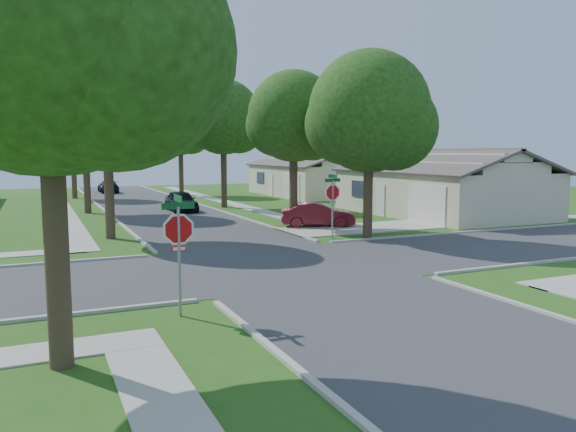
# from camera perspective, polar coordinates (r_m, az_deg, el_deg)

# --- Properties ---
(ground) EXTENTS (100.00, 100.00, 0.00)m
(ground) POSITION_cam_1_polar(r_m,az_deg,el_deg) (20.01, -0.83, -5.03)
(ground) COLOR #275517
(ground) RESTS_ON ground
(road_ns) EXTENTS (7.00, 100.00, 0.02)m
(road_ns) POSITION_cam_1_polar(r_m,az_deg,el_deg) (20.01, -0.83, -5.02)
(road_ns) COLOR #333335
(road_ns) RESTS_ON ground
(sidewalk_ne) EXTENTS (1.20, 40.00, 0.04)m
(sidewalk_ne) POSITION_cam_1_polar(r_m,az_deg,el_deg) (46.31, -6.74, 1.53)
(sidewalk_ne) COLOR #9E9B91
(sidewalk_ne) RESTS_ON ground
(sidewalk_nw) EXTENTS (1.20, 40.00, 0.04)m
(sidewalk_nw) POSITION_cam_1_polar(r_m,az_deg,el_deg) (44.20, -21.99, 0.86)
(sidewalk_nw) COLOR #9E9B91
(sidewalk_nw) RESTS_ON ground
(driveway) EXTENTS (8.80, 3.60, 0.05)m
(driveway) POSITION_cam_1_polar(r_m,az_deg,el_deg) (29.86, 7.68, -1.21)
(driveway) COLOR #9E9B91
(driveway) RESTS_ON ground
(stop_sign_sw) EXTENTS (1.05, 0.80, 2.98)m
(stop_sign_sw) POSITION_cam_1_polar(r_m,az_deg,el_deg) (13.79, -11.04, -1.84)
(stop_sign_sw) COLOR gray
(stop_sign_sw) RESTS_ON ground
(stop_sign_ne) EXTENTS (1.05, 0.80, 2.98)m
(stop_sign_ne) POSITION_cam_1_polar(r_m,az_deg,el_deg) (25.98, 4.55, 2.13)
(stop_sign_ne) COLOR gray
(stop_sign_ne) RESTS_ON ground
(tree_e_near) EXTENTS (4.97, 4.80, 8.28)m
(tree_e_near) POSITION_cam_1_polar(r_m,az_deg,el_deg) (29.82, 0.65, 9.66)
(tree_e_near) COLOR #38281C
(tree_e_near) RESTS_ON ground
(tree_e_mid) EXTENTS (5.59, 5.40, 9.21)m
(tree_e_mid) POSITION_cam_1_polar(r_m,az_deg,el_deg) (41.03, -6.53, 9.61)
(tree_e_mid) COLOR #38281C
(tree_e_mid) RESTS_ON ground
(tree_e_far) EXTENTS (5.17, 5.00, 8.72)m
(tree_e_far) POSITION_cam_1_polar(r_m,az_deg,el_deg) (53.53, -10.84, 8.51)
(tree_e_far) COLOR #38281C
(tree_e_far) RESTS_ON ground
(tree_w_near) EXTENTS (5.38, 5.20, 8.97)m
(tree_w_near) POSITION_cam_1_polar(r_m,az_deg,el_deg) (27.26, -17.89, 10.64)
(tree_w_near) COLOR #38281C
(tree_w_near) RESTS_ON ground
(tree_w_mid) EXTENTS (5.80, 5.60, 9.56)m
(tree_w_mid) POSITION_cam_1_polar(r_m,az_deg,el_deg) (39.20, -19.92, 9.76)
(tree_w_mid) COLOR #38281C
(tree_w_mid) RESTS_ON ground
(tree_w_far) EXTENTS (4.76, 4.60, 8.04)m
(tree_w_far) POSITION_cam_1_polar(r_m,az_deg,el_deg) (52.11, -21.02, 7.73)
(tree_w_far) COLOR #38281C
(tree_w_far) RESTS_ON ground
(tree_sw_corner) EXTENTS (6.21, 6.00, 9.55)m
(tree_sw_corner) POSITION_cam_1_polar(r_m,az_deg,el_deg) (11.23, -23.04, 17.61)
(tree_sw_corner) COLOR #38281C
(tree_sw_corner) RESTS_ON ground
(tree_ne_corner) EXTENTS (5.80, 5.60, 8.66)m
(tree_ne_corner) POSITION_cam_1_polar(r_m,az_deg,el_deg) (26.38, 8.35, 9.89)
(tree_ne_corner) COLOR #38281C
(tree_ne_corner) RESTS_ON ground
(house_ne_near) EXTENTS (8.42, 13.60, 4.23)m
(house_ne_near) POSITION_cam_1_polar(r_m,az_deg,el_deg) (37.58, 15.07, 2.49)
(house_ne_near) COLOR beige
(house_ne_near) RESTS_ON ground
(house_ne_far) EXTENTS (8.42, 13.60, 4.23)m
(house_ne_far) POSITION_cam_1_polar(r_m,az_deg,el_deg) (52.73, 2.56, 3.80)
(house_ne_far) COLOR beige
(house_ne_far) RESTS_ON ground
(car_driveway) EXTENTS (4.15, 2.71, 1.29)m
(car_driveway) POSITION_cam_1_polar(r_m,az_deg,el_deg) (30.23, 3.03, 0.12)
(car_driveway) COLOR maroon
(car_driveway) RESTS_ON ground
(car_curb_east) EXTENTS (1.70, 4.17, 1.42)m
(car_curb_east) POSITION_cam_1_polar(r_m,az_deg,el_deg) (38.80, -10.79, 1.52)
(car_curb_east) COLOR black
(car_curb_east) RESTS_ON ground
(car_curb_west) EXTENTS (1.73, 4.26, 1.23)m
(car_curb_west) POSITION_cam_1_polar(r_m,az_deg,el_deg) (58.47, -17.80, 2.88)
(car_curb_west) COLOR black
(car_curb_west) RESTS_ON ground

